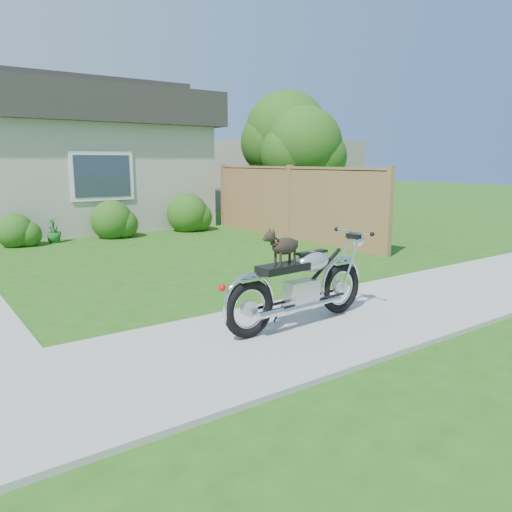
# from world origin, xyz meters

# --- Properties ---
(ground) EXTENTS (80.00, 80.00, 0.00)m
(ground) POSITION_xyz_m (0.00, 0.00, 0.00)
(ground) COLOR #235114
(ground) RESTS_ON ground
(sidewalk) EXTENTS (24.00, 2.20, 0.04)m
(sidewalk) POSITION_xyz_m (0.00, 0.00, 0.02)
(sidewalk) COLOR #9E9B93
(sidewalk) RESTS_ON ground
(fence) EXTENTS (0.12, 6.62, 1.90)m
(fence) POSITION_xyz_m (6.30, 5.75, 0.94)
(fence) COLOR olive
(fence) RESTS_ON ground
(tree_near) EXTENTS (2.53, 2.46, 3.77)m
(tree_near) POSITION_xyz_m (9.08, 8.20, 2.41)
(tree_near) COLOR #3D2B1C
(tree_near) RESTS_ON ground
(tree_far) EXTENTS (2.87, 2.85, 4.37)m
(tree_far) POSITION_xyz_m (9.24, 9.31, 2.80)
(tree_far) COLOR #3D2B1C
(tree_far) RESTS_ON ground
(shrub_row) EXTENTS (10.79, 1.18, 1.18)m
(shrub_row) POSITION_xyz_m (0.76, 8.50, 0.45)
(shrub_row) COLOR #265215
(shrub_row) RESTS_ON ground
(potted_plant_right) EXTENTS (0.43, 0.43, 0.65)m
(potted_plant_right) POSITION_xyz_m (1.06, 8.55, 0.32)
(potted_plant_right) COLOR #1B621C
(potted_plant_right) RESTS_ON ground
(motorcycle_with_dog) EXTENTS (2.22, 0.60, 1.18)m
(motorcycle_with_dog) POSITION_xyz_m (1.86, 0.12, 0.56)
(motorcycle_with_dog) COLOR black
(motorcycle_with_dog) RESTS_ON sidewalk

